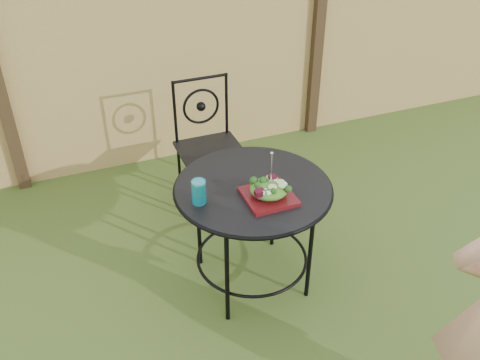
{
  "coord_description": "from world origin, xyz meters",
  "views": [
    {
      "loc": [
        -0.99,
        -1.83,
        2.46
      ],
      "look_at": [
        -0.05,
        0.55,
        0.75
      ],
      "focal_mm": 40.0,
      "sensor_mm": 36.0,
      "label": 1
    }
  ],
  "objects": [
    {
      "name": "patio_table",
      "position": [
        0.01,
        0.5,
        0.59
      ],
      "size": [
        0.92,
        0.92,
        0.72
      ],
      "color": "black",
      "rests_on": "ground"
    },
    {
      "name": "salad_plate",
      "position": [
        0.04,
        0.35,
        0.74
      ],
      "size": [
        0.27,
        0.27,
        0.02
      ],
      "primitive_type": "cube",
      "color": "#450912",
      "rests_on": "patio_table"
    },
    {
      "name": "patio_chair",
      "position": [
        0.05,
        1.44,
        0.5
      ],
      "size": [
        0.46,
        0.46,
        0.95
      ],
      "color": "black",
      "rests_on": "ground"
    },
    {
      "name": "ground",
      "position": [
        0.0,
        0.0,
        0.0
      ],
      "size": [
        60.0,
        60.0,
        0.0
      ],
      "primitive_type": "plane",
      "color": "#2C4616",
      "rests_on": "ground"
    },
    {
      "name": "salad",
      "position": [
        0.04,
        0.35,
        0.79
      ],
      "size": [
        0.21,
        0.21,
        0.08
      ],
      "primitive_type": "ellipsoid",
      "color": "#235614",
      "rests_on": "salad_plate"
    },
    {
      "name": "fork",
      "position": [
        0.05,
        0.35,
        0.92
      ],
      "size": [
        0.01,
        0.01,
        0.18
      ],
      "primitive_type": "cylinder",
      "color": "silver",
      "rests_on": "salad"
    },
    {
      "name": "fence",
      "position": [
        -0.0,
        2.19,
        0.95
      ],
      "size": [
        8.0,
        0.12,
        1.9
      ],
      "color": "tan",
      "rests_on": "ground"
    },
    {
      "name": "drinking_glass",
      "position": [
        -0.33,
        0.46,
        0.79
      ],
      "size": [
        0.08,
        0.08,
        0.14
      ],
      "primitive_type": "cylinder",
      "color": "#0B7C88",
      "rests_on": "patio_table"
    }
  ]
}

